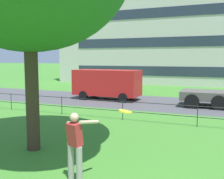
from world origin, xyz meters
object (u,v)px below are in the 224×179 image
at_px(frisbee, 125,112).
at_px(apartment_building_background, 213,29).
at_px(person_thrower, 75,144).
at_px(panel_van_right, 107,83).

height_order(frisbee, apartment_building_background, apartment_building_background).
bearing_deg(person_thrower, apartment_building_background, 87.85).
bearing_deg(frisbee, panel_van_right, 115.52).
relative_size(person_thrower, apartment_building_background, 0.05).
height_order(person_thrower, apartment_building_background, apartment_building_background).
relative_size(person_thrower, panel_van_right, 0.35).
relative_size(person_thrower, frisbee, 5.14).
distance_m(person_thrower, panel_van_right, 14.10).
height_order(frisbee, panel_van_right, panel_van_right).
distance_m(frisbee, panel_van_right, 15.55).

